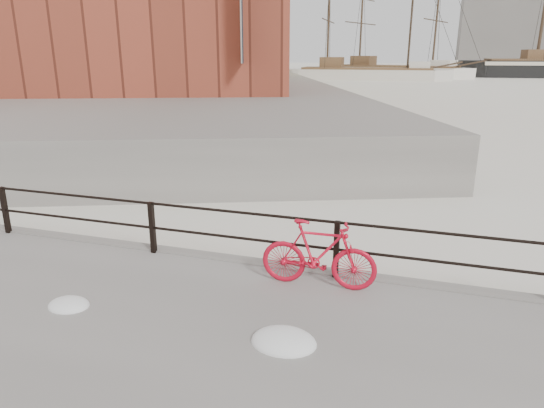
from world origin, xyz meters
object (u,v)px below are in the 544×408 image
Objects in this scene: bicycle at (319,254)px; workboat_far at (154,86)px; schooner_left at (366,80)px; schooner_mid at (393,77)px; workboat_near at (143,99)px.

workboat_far is at bearing 121.17° from bicycle.
workboat_far is at bearing -138.79° from schooner_left.
schooner_mid is 42.32m from workboat_far.
workboat_near is (-23.01, 31.59, -0.91)m from bicycle.
schooner_mid is 52.39m from workboat_near.
workboat_near is (-18.34, -49.07, 0.00)m from schooner_mid.
workboat_far is (-27.08, -32.51, 0.00)m from schooner_mid.
workboat_near is at bearing -93.18° from schooner_mid.
schooner_mid is 2.56× the size of workboat_far.
schooner_mid is 10.24m from schooner_left.
workboat_near is 0.98× the size of workboat_far.
workboat_near is at bearing 123.84° from bicycle.
workboat_near is 18.72m from workboat_far.
schooner_left is at bearing 94.30° from bicycle.
bicycle is 39.09m from workboat_near.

